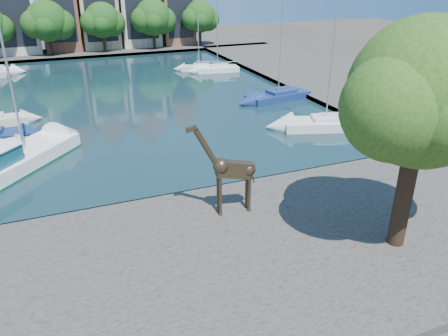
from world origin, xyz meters
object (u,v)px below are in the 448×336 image
at_px(plane_tree, 425,99).
at_px(sailboat_right_a, 325,122).
at_px(giraffe_statue, 230,169).
at_px(motorsailer, 7,161).

xyz_separation_m(plane_tree, sailboat_right_a, (6.83, 16.34, -6.99)).
distance_m(plane_tree, sailboat_right_a, 19.04).
distance_m(giraffe_statue, sailboat_right_a, 17.16).
height_order(giraffe_statue, motorsailer, motorsailer).
height_order(plane_tree, sailboat_right_a, sailboat_right_a).
distance_m(plane_tree, giraffe_statue, 9.81).
distance_m(giraffe_statue, motorsailer, 16.07).
bearing_deg(giraffe_statue, motorsailer, 136.40).
bearing_deg(giraffe_statue, plane_tree, -41.62).
bearing_deg(motorsailer, plane_tree, -42.90).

